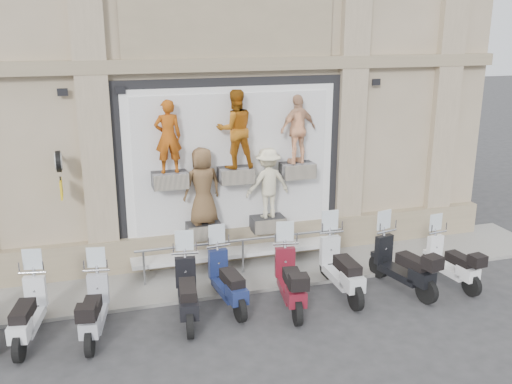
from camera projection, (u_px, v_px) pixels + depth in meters
ground at (269, 315)px, 11.70m from camera, size 90.00×90.00×0.00m
sidewalk at (242, 272)px, 13.61m from camera, size 16.00×2.20×0.08m
building at (195, 14)px, 16.41m from camera, size 14.00×8.60×12.00m
shop_vitrine at (236, 169)px, 13.54m from camera, size 5.60×0.83×4.30m
guard_rail at (243, 257)px, 13.40m from camera, size 5.06×0.10×0.93m
clock_sign_bracket at (59, 168)px, 12.08m from camera, size 0.10×0.80×1.02m
scooter_b at (27, 302)px, 10.56m from camera, size 0.92×2.03×1.59m
scooter_c at (93, 299)px, 10.71m from camera, size 0.89×1.99×1.56m
scooter_d at (187, 281)px, 11.33m from camera, size 0.85×2.10×1.66m
scooter_e at (227, 271)px, 11.87m from camera, size 0.77×2.02×1.61m
scooter_f at (291, 270)px, 11.81m from camera, size 0.92×2.13×1.67m
scooter_g at (341, 258)px, 12.38m from camera, size 0.65×2.13×1.72m
scooter_h at (403, 255)px, 12.58m from camera, size 1.06×2.15×1.68m
scooter_i at (452, 253)px, 12.90m from camera, size 0.77×1.90×1.50m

